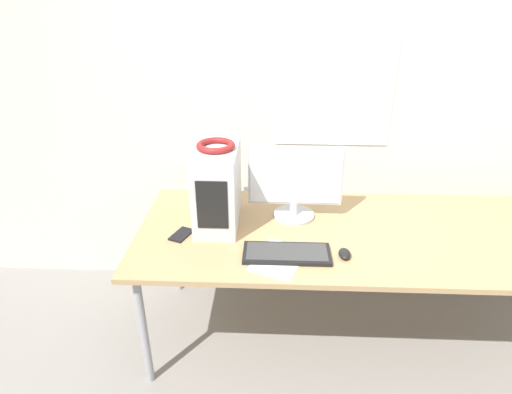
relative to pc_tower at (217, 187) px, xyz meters
The scene contains 9 objects.
wall_back 1.06m from the pc_tower, 32.18° to the left, with size 8.00×0.07×2.70m.
desk 0.86m from the pc_tower, ahead, with size 2.48×0.92×0.72m.
pc_tower is the anchor object (origin of this frame).
headphones 0.23m from the pc_tower, 90.00° to the left, with size 0.20×0.20×0.03m.
monitor_main 0.42m from the pc_tower, 10.83° to the left, with size 0.51×0.23×0.41m.
keyboard 0.52m from the pc_tower, 40.21° to the right, with size 0.42×0.18×0.02m.
mouse 0.74m from the pc_tower, 25.69° to the right, with size 0.06×0.09×0.03m.
cell_phone 0.31m from the pc_tower, 139.57° to the right, with size 0.12×0.15×0.01m.
paper_sheet_left 0.52m from the pc_tower, 46.31° to the right, with size 0.30×0.35×0.00m.
Camera 1 is at (-0.53, -1.49, 1.89)m, focal length 30.00 mm.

